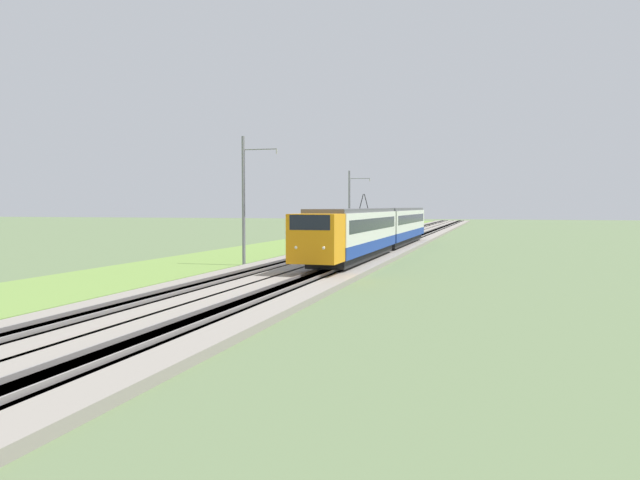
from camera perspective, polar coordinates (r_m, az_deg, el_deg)
name	(u,v)px	position (r m, az deg, el deg)	size (l,w,h in m)	color
ballast_main	(329,253)	(53.28, 0.87, -1.17)	(240.00, 4.40, 0.30)	gray
ballast_adjacent	(378,254)	(52.34, 5.31, -1.26)	(240.00, 4.40, 0.30)	gray
track_main	(329,253)	(53.28, 0.87, -1.16)	(240.00, 1.57, 0.45)	#4C4238
track_adjacent	(378,254)	(52.34, 5.31, -1.25)	(240.00, 1.57, 0.45)	#4C4238
grass_verge	(252,252)	(55.58, -6.26, -1.11)	(240.00, 8.14, 0.12)	olive
passenger_train	(380,227)	(53.22, 5.52, 1.20)	(40.52, 2.84, 5.05)	orange
catenary_mast_mid	(244,200)	(42.50, -6.94, 3.67)	(0.22, 2.56, 8.83)	slate
catenary_mast_far	(350,205)	(72.06, 2.74, 3.20)	(0.22, 2.56, 8.22)	slate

